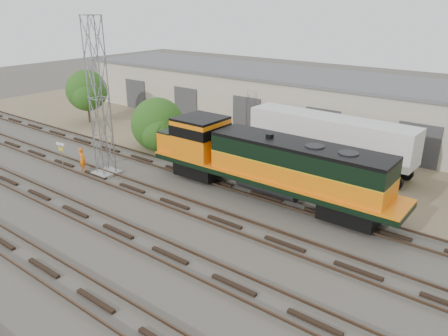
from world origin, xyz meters
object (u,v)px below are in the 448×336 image
Objects in this scene: locomotive at (265,162)px; signal_tower at (99,102)px; semi_trailer at (333,137)px; worker at (82,159)px.

signal_tower reaches higher than locomotive.
locomotive is 1.57× the size of signal_tower.
semi_trailer is at bearing 42.28° from signal_tower.
semi_trailer reaches higher than worker.
semi_trailer is (1.18, 7.68, 0.07)m from locomotive.
worker is at bearing -138.59° from semi_trailer.
locomotive is at bearing -156.80° from worker.
worker is 18.96m from semi_trailer.
signal_tower is 17.26m from semi_trailer.
signal_tower is (-11.41, -3.77, 3.02)m from locomotive.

